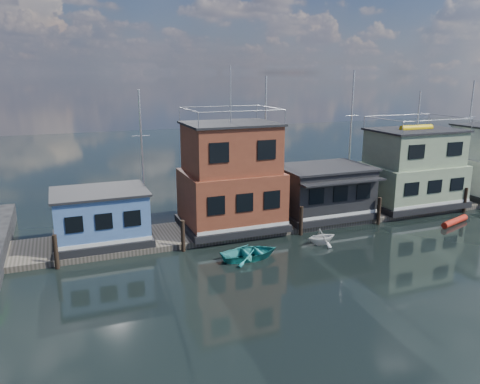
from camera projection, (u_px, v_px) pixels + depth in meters
name	position (u px, v px, depth m)	size (l,w,h in m)	color
ground	(433.00, 275.00, 28.03)	(160.00, 160.00, 0.00)	black
dock	(327.00, 216.00, 38.81)	(48.00, 5.00, 0.40)	#595147
houseboat_blue	(101.00, 217.00, 31.95)	(6.40, 4.90, 3.66)	black
houseboat_red	(231.00, 179.00, 34.84)	(7.40, 5.90, 11.86)	black
houseboat_dark	(323.00, 191.00, 38.06)	(7.40, 6.10, 4.06)	black
houseboat_green	(413.00, 169.00, 40.98)	(8.40, 5.90, 7.03)	black
pilings	(343.00, 216.00, 35.94)	(42.28, 0.28, 2.20)	#2D2116
background_masts	(339.00, 140.00, 44.58)	(36.40, 0.16, 12.00)	silver
dinghy_teal	(250.00, 253.00, 30.40)	(2.73, 3.82, 0.79)	teal
red_kayak	(455.00, 221.00, 37.30)	(0.50, 0.50, 3.41)	red
dinghy_white	(321.00, 237.00, 32.85)	(1.91, 2.21, 1.17)	silver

